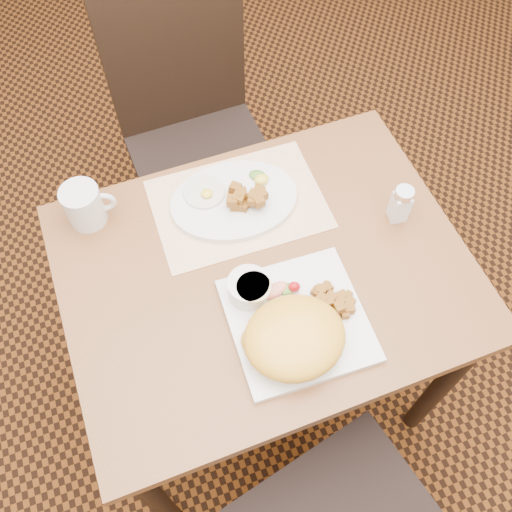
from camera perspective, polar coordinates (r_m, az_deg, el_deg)
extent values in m
plane|color=black|center=(1.96, 0.65, -12.14)|extent=(8.00, 8.00, 0.00)
cube|color=brown|center=(1.29, 0.96, -1.61)|extent=(0.90, 0.70, 0.03)
cylinder|color=black|center=(1.53, -10.04, -22.71)|extent=(0.05, 0.05, 0.71)
cylinder|color=black|center=(1.65, 18.10, -12.15)|extent=(0.05, 0.05, 0.71)
cylinder|color=black|center=(1.74, -15.29, -3.59)|extent=(0.05, 0.05, 0.71)
cylinder|color=black|center=(1.85, 9.02, 4.15)|extent=(0.05, 0.05, 0.71)
cylinder|color=black|center=(1.70, 9.43, -18.72)|extent=(0.04, 0.04, 0.42)
cube|color=black|center=(1.84, -5.16, 9.07)|extent=(0.43, 0.43, 0.05)
cylinder|color=black|center=(2.17, -1.71, 9.82)|extent=(0.04, 0.04, 0.42)
cylinder|color=black|center=(1.97, 2.06, 2.41)|extent=(0.04, 0.04, 0.42)
cylinder|color=black|center=(2.12, -10.90, 6.89)|extent=(0.04, 0.04, 0.42)
cylinder|color=black|center=(1.91, -7.92, -0.98)|extent=(0.04, 0.04, 0.42)
cube|color=black|center=(1.79, -8.10, 19.18)|extent=(0.42, 0.05, 0.50)
cube|color=white|center=(1.37, -1.79, 5.22)|extent=(0.41, 0.29, 0.00)
cube|color=silver|center=(1.21, 4.15, -6.45)|extent=(0.29, 0.29, 0.02)
ellipsoid|color=yellow|center=(1.14, 3.88, -8.11)|extent=(0.21, 0.19, 0.08)
ellipsoid|color=yellow|center=(1.16, 5.34, -9.00)|extent=(0.08, 0.07, 0.03)
ellipsoid|color=yellow|center=(1.16, 0.48, -8.28)|extent=(0.08, 0.07, 0.03)
cylinder|color=silver|center=(1.20, -0.75, -3.20)|extent=(0.09, 0.09, 0.05)
cylinder|color=beige|center=(1.18, -0.23, -3.10)|extent=(0.07, 0.07, 0.01)
ellipsoid|color=#387223|center=(1.22, 3.09, -3.30)|extent=(0.04, 0.03, 0.01)
ellipsoid|color=red|center=(1.22, 3.85, -3.10)|extent=(0.03, 0.03, 0.03)
ellipsoid|color=#F28C72|center=(1.22, 1.95, -3.44)|extent=(0.07, 0.05, 0.02)
cylinder|color=white|center=(1.37, -5.20, 6.41)|extent=(0.10, 0.10, 0.01)
ellipsoid|color=yellow|center=(1.35, -4.94, 6.26)|extent=(0.03, 0.03, 0.01)
ellipsoid|color=#387223|center=(1.39, 0.12, 8.14)|extent=(0.05, 0.04, 0.01)
ellipsoid|color=yellow|center=(1.37, 0.55, 7.68)|extent=(0.04, 0.03, 0.02)
cube|color=white|center=(1.35, 14.16, 4.80)|extent=(0.04, 0.04, 0.08)
cylinder|color=silver|center=(1.31, 14.63, 6.06)|extent=(0.05, 0.05, 0.02)
cylinder|color=silver|center=(1.36, -16.85, 4.86)|extent=(0.09, 0.09, 0.10)
torus|color=silver|center=(1.35, -15.02, 5.22)|extent=(0.06, 0.02, 0.06)
cube|color=#965B18|center=(1.22, 8.58, -3.96)|extent=(0.02, 0.02, 0.02)
cube|color=#965B18|center=(1.21, 5.85, -4.99)|extent=(0.02, 0.02, 0.02)
cube|color=#965B18|center=(1.20, 6.58, -4.27)|extent=(0.03, 0.03, 0.02)
cube|color=#965B18|center=(1.20, 6.01, -5.24)|extent=(0.01, 0.02, 0.01)
cube|color=#965B18|center=(1.20, 5.29, -4.90)|extent=(0.02, 0.02, 0.02)
cube|color=#965B18|center=(1.20, 6.93, -5.24)|extent=(0.02, 0.02, 0.02)
cube|color=#965B18|center=(1.19, 6.24, -4.78)|extent=(0.01, 0.02, 0.01)
cube|color=#965B18|center=(1.21, 6.54, -3.36)|extent=(0.03, 0.03, 0.02)
cube|color=#965B18|center=(1.21, 9.27, -5.20)|extent=(0.03, 0.02, 0.02)
cube|color=#965B18|center=(1.21, 8.90, -5.84)|extent=(0.02, 0.02, 0.02)
cube|color=#965B18|center=(1.21, 7.18, -4.72)|extent=(0.03, 0.03, 0.02)
cube|color=#965B18|center=(1.18, 6.70, -6.00)|extent=(0.02, 0.02, 0.01)
cube|color=#965B18|center=(1.22, 8.19, -4.20)|extent=(0.02, 0.02, 0.02)
cube|color=#965B18|center=(1.23, 9.17, -3.90)|extent=(0.02, 0.02, 0.02)
cube|color=#965B18|center=(1.21, 7.30, -4.98)|extent=(0.03, 0.03, 0.01)
cube|color=#965B18|center=(1.20, 7.24, -4.60)|extent=(0.02, 0.02, 0.02)
cube|color=#965B18|center=(1.22, 7.55, -4.49)|extent=(0.02, 0.02, 0.02)
cube|color=#965B18|center=(1.23, 7.05, -2.96)|extent=(0.02, 0.02, 0.02)
cube|color=#965B18|center=(1.22, 9.32, -4.56)|extent=(0.03, 0.03, 0.02)
cube|color=#965B18|center=(1.22, 8.40, -4.46)|extent=(0.03, 0.03, 0.02)
cube|color=#965B18|center=(1.22, 7.50, -4.13)|extent=(0.03, 0.03, 0.02)
cube|color=#965B18|center=(1.21, 7.43, -4.67)|extent=(0.02, 0.02, 0.02)
cube|color=#965B18|center=(1.23, 7.11, -3.15)|extent=(0.02, 0.02, 0.02)
cube|color=#965B18|center=(1.21, 6.30, -3.61)|extent=(0.02, 0.02, 0.01)
cube|color=#965B18|center=(1.23, 7.41, -3.50)|extent=(0.02, 0.02, 0.01)
cube|color=#965B18|center=(1.22, 6.08, -3.57)|extent=(0.03, 0.03, 0.02)
cube|color=#965B18|center=(1.22, 7.40, -4.27)|extent=(0.02, 0.02, 0.02)
cube|color=#965B18|center=(1.19, 8.33, -5.12)|extent=(0.02, 0.02, 0.02)
cube|color=#965B18|center=(1.35, -2.32, 6.06)|extent=(0.03, 0.03, 0.02)
cube|color=#965B18|center=(1.33, -1.70, 5.39)|extent=(0.03, 0.02, 0.02)
cube|color=#965B18|center=(1.32, 0.59, 6.10)|extent=(0.03, 0.03, 0.02)
cube|color=#965B18|center=(1.32, -0.21, 6.00)|extent=(0.04, 0.04, 0.02)
cube|color=#965B18|center=(1.35, 0.31, 6.43)|extent=(0.03, 0.03, 0.02)
cube|color=#965B18|center=(1.33, -1.97, 5.17)|extent=(0.03, 0.03, 0.02)
cube|color=#965B18|center=(1.34, -1.47, 5.96)|extent=(0.03, 0.03, 0.02)
cube|color=#965B18|center=(1.35, -2.39, 6.09)|extent=(0.03, 0.03, 0.02)
cube|color=#965B18|center=(1.31, -0.39, 5.52)|extent=(0.03, 0.02, 0.02)
cube|color=#965B18|center=(1.33, -1.50, 6.20)|extent=(0.03, 0.03, 0.02)
cube|color=#965B18|center=(1.31, -2.40, 5.53)|extent=(0.03, 0.03, 0.02)
cube|color=#965B18|center=(1.32, -1.75, 5.76)|extent=(0.04, 0.04, 0.02)
cube|color=#965B18|center=(1.32, -1.47, 6.21)|extent=(0.03, 0.03, 0.03)
cube|color=#965B18|center=(1.33, -2.06, 6.75)|extent=(0.03, 0.03, 0.03)
cube|color=#965B18|center=(1.33, -1.28, 5.10)|extent=(0.03, 0.03, 0.02)
cube|color=#965B18|center=(1.31, 0.33, 5.43)|extent=(0.02, 0.02, 0.02)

